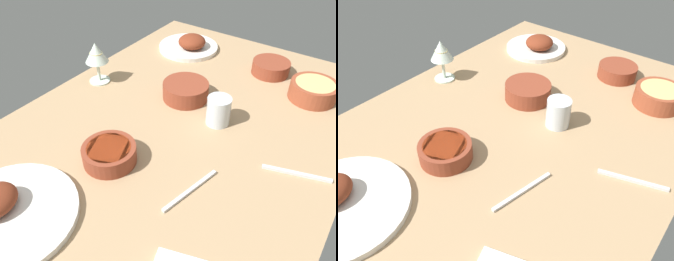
# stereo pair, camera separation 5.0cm
# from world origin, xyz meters

# --- Properties ---
(dining_table) EXTENTS (1.40, 0.90, 0.04)m
(dining_table) POSITION_xyz_m (0.00, 0.00, 0.02)
(dining_table) COLOR tan
(dining_table) RESTS_ON ground
(plate_center_main) EXTENTS (0.30, 0.30, 0.06)m
(plate_center_main) POSITION_xyz_m (-0.42, 0.13, 0.06)
(plate_center_main) COLOR silver
(plate_center_main) RESTS_ON dining_table
(plate_near_viewer) EXTENTS (0.23, 0.23, 0.07)m
(plate_near_viewer) POSITION_xyz_m (0.48, 0.23, 0.06)
(plate_near_viewer) COLOR silver
(plate_near_viewer) RESTS_ON dining_table
(bowl_cream) EXTENTS (0.13, 0.13, 0.05)m
(bowl_cream) POSITION_xyz_m (0.49, -0.10, 0.07)
(bowl_cream) COLOR brown
(bowl_cream) RESTS_ON dining_table
(bowl_sauce) EXTENTS (0.14, 0.14, 0.05)m
(bowl_sauce) POSITION_xyz_m (-0.16, 0.07, 0.07)
(bowl_sauce) COLOR brown
(bowl_sauce) RESTS_ON dining_table
(bowl_soup) EXTENTS (0.14, 0.14, 0.05)m
(bowl_soup) POSITION_xyz_m (0.19, 0.06, 0.07)
(bowl_soup) COLOR brown
(bowl_soup) RESTS_ON dining_table
(bowl_pasta) EXTENTS (0.15, 0.15, 0.06)m
(bowl_pasta) POSITION_xyz_m (0.41, -0.27, 0.07)
(bowl_pasta) COLOR brown
(bowl_pasta) RESTS_ON dining_table
(wine_glass) EXTENTS (0.08, 0.08, 0.14)m
(wine_glass) POSITION_xyz_m (0.11, 0.36, 0.14)
(wine_glass) COLOR silver
(wine_glass) RESTS_ON dining_table
(water_tumbler) EXTENTS (0.07, 0.07, 0.08)m
(water_tumbler) POSITION_xyz_m (0.13, -0.08, 0.08)
(water_tumbler) COLOR silver
(water_tumbler) RESTS_ON dining_table
(fork_loose) EXTENTS (0.06, 0.16, 0.01)m
(fork_loose) POSITION_xyz_m (0.06, -0.34, 0.04)
(fork_loose) COLOR silver
(fork_loose) RESTS_ON dining_table
(spoon_loose) EXTENTS (0.17, 0.05, 0.01)m
(spoon_loose) POSITION_xyz_m (-0.13, -0.16, 0.04)
(spoon_loose) COLOR silver
(spoon_loose) RESTS_ON dining_table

